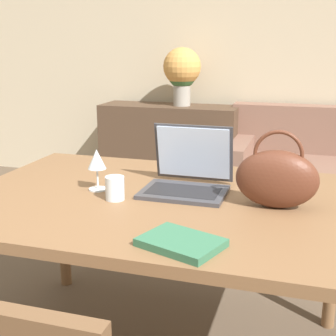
{
  "coord_description": "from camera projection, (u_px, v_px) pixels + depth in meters",
  "views": [
    {
      "loc": [
        0.58,
        -1.07,
        1.33
      ],
      "look_at": [
        0.08,
        0.58,
        0.87
      ],
      "focal_mm": 50.0,
      "sensor_mm": 36.0,
      "label": 1
    }
  ],
  "objects": [
    {
      "name": "drinking_glass",
      "position": [
        115.0,
        188.0,
        1.79
      ],
      "size": [
        0.07,
        0.07,
        0.09
      ],
      "color": "silver",
      "rests_on": "dining_table"
    },
    {
      "name": "book",
      "position": [
        181.0,
        243.0,
        1.38
      ],
      "size": [
        0.27,
        0.24,
        0.02
      ],
      "rotation": [
        0.0,
        0.0,
        -0.35
      ],
      "color": "#336B4C",
      "rests_on": "dining_table"
    },
    {
      "name": "flower_vase",
      "position": [
        182.0,
        71.0,
        4.05
      ],
      "size": [
        0.33,
        0.33,
        0.5
      ],
      "color": "#9E998E",
      "rests_on": "sideboard"
    },
    {
      "name": "dining_table",
      "position": [
        157.0,
        213.0,
        1.85
      ],
      "size": [
        1.54,
        1.1,
        0.75
      ],
      "color": "brown",
      "rests_on": "ground_plane"
    },
    {
      "name": "laptop",
      "position": [
        188.0,
        173.0,
        1.91
      ],
      "size": [
        0.33,
        0.31,
        0.26
      ],
      "color": "#38383D",
      "rests_on": "dining_table"
    },
    {
      "name": "sideboard",
      "position": [
        169.0,
        149.0,
        4.26
      ],
      "size": [
        1.23,
        0.4,
        0.79
      ],
      "color": "#4C3828",
      "rests_on": "ground_plane"
    },
    {
      "name": "handbag",
      "position": [
        277.0,
        178.0,
        1.68
      ],
      "size": [
        0.3,
        0.12,
        0.29
      ],
      "color": "#592D1E",
      "rests_on": "dining_table"
    },
    {
      "name": "wall_back",
      "position": [
        247.0,
        41.0,
        4.14
      ],
      "size": [
        10.0,
        0.06,
        2.7
      ],
      "color": "beige",
      "rests_on": "ground_plane"
    },
    {
      "name": "wine_glass",
      "position": [
        97.0,
        161.0,
        1.89
      ],
      "size": [
        0.07,
        0.07,
        0.17
      ],
      "color": "silver",
      "rests_on": "dining_table"
    }
  ]
}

